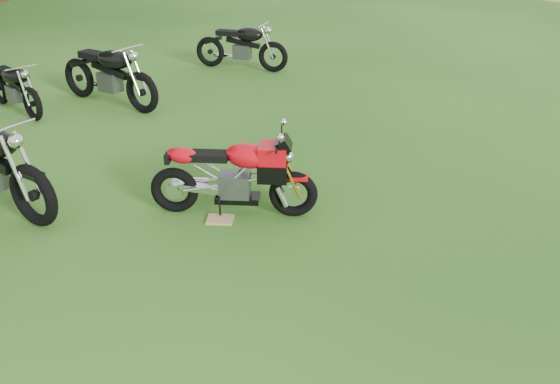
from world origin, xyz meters
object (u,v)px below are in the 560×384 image
at_px(plywood_board, 220,219).
at_px(vintage_moto_b, 108,72).
at_px(sport_motorcycle, 233,170).
at_px(vintage_moto_c, 13,86).
at_px(vintage_moto_d, 241,45).

distance_m(plywood_board, vintage_moto_b, 4.49).
relative_size(sport_motorcycle, vintage_moto_c, 1.05).
height_order(vintage_moto_b, vintage_moto_d, vintage_moto_b).
height_order(sport_motorcycle, vintage_moto_c, sport_motorcycle).
bearing_deg(plywood_board, sport_motorcycle, 71.74).
relative_size(sport_motorcycle, vintage_moto_b, 0.84).
bearing_deg(vintage_moto_d, plywood_board, -70.59).
xyz_separation_m(plywood_board, vintage_moto_d, (-2.50, 5.61, 0.47)).
height_order(sport_motorcycle, vintage_moto_d, sport_motorcycle).
bearing_deg(plywood_board, vintage_moto_b, 141.21).
distance_m(plywood_board, vintage_moto_c, 5.01).
bearing_deg(vintage_moto_c, plywood_board, -0.98).
bearing_deg(vintage_moto_c, vintage_moto_b, 58.99).
bearing_deg(vintage_moto_b, vintage_moto_d, 82.15).
relative_size(plywood_board, vintage_moto_b, 0.14).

